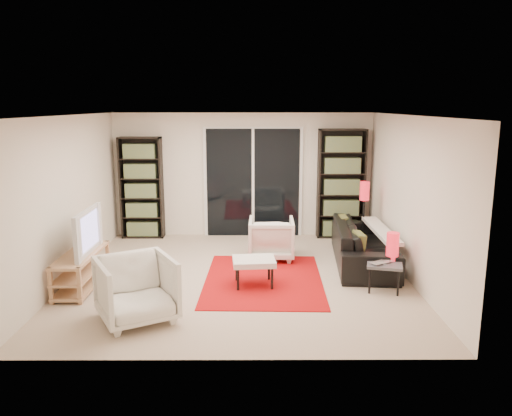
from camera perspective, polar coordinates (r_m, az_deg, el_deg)
The scene contains 20 objects.
floor at distance 7.60m, azimuth -1.89°, elevation -7.87°, with size 5.00×5.00×0.00m, color beige.
wall_back at distance 9.75m, azimuth -1.52°, elevation 3.78°, with size 5.00×0.02×2.40m, color #EFE3CE.
wall_front at distance 4.85m, azimuth -2.84°, elevation -4.43°, with size 5.00×0.02×2.40m, color #EFE3CE.
wall_left at distance 7.78m, azimuth -20.70°, elevation 0.98°, with size 0.02×5.00×2.40m, color #EFE3CE.
wall_right at distance 7.63m, azimuth 17.16°, elevation 1.02°, with size 0.02×5.00×2.40m, color #EFE3CE.
ceiling at distance 7.16m, azimuth -2.03°, elevation 10.53°, with size 5.00×5.00×0.02m, color white.
sliding_door at distance 9.74m, azimuth -0.34°, elevation 2.88°, with size 1.92×0.08×2.16m.
bookshelf_left at distance 9.86m, azimuth -12.94°, elevation 2.25°, with size 0.80×0.30×1.95m.
bookshelf_right at distance 9.75m, azimuth 9.71°, elevation 2.73°, with size 0.90×0.30×2.10m.
tv_stand at distance 7.53m, azimuth -19.30°, elevation -6.61°, with size 0.43×1.35×0.50m.
tv at distance 7.38m, azimuth -19.44°, elevation -2.55°, with size 1.09×0.14×0.63m, color black.
rug at distance 7.47m, azimuth 0.85°, elevation -8.19°, with size 1.71×2.32×0.01m, color #B10B0D.
sofa at distance 8.31m, azimuth 12.19°, elevation -4.04°, with size 2.26×0.88×0.66m, color black.
armchair_back at distance 8.39m, azimuth 1.76°, elevation -3.49°, with size 0.74×0.76×0.69m, color silver.
armchair_front at distance 6.18m, azimuth -13.50°, elevation -9.04°, with size 0.84×0.87×0.79m, color silver.
ottoman at distance 7.14m, azimuth -0.24°, elevation -6.22°, with size 0.63×0.54×0.40m.
side_table at distance 7.20m, azimuth 14.48°, elevation -6.40°, with size 0.57×0.57×0.40m.
laptop at distance 7.10m, azimuth 14.43°, elevation -6.16°, with size 0.34×0.22×0.03m, color silver.
table_lamp at distance 7.28m, azimuth 15.34°, elevation -4.25°, with size 0.18×0.18×0.39m, color red.
floor_lamp at distance 9.00m, azimuth 12.26°, elevation 1.02°, with size 0.18×0.18×1.23m.
Camera 1 is at (0.22, -7.16, 2.55)m, focal length 35.00 mm.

